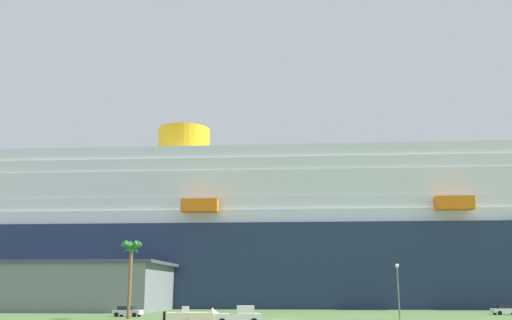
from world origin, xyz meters
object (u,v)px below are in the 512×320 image
(parked_car_silver_sedan, at_px, (128,311))
(palm_tree, at_px, (131,253))
(street_lamp, at_px, (398,283))
(small_boat_on_trailer, at_px, (196,317))
(pickup_truck, at_px, (239,316))
(cruise_ship, at_px, (330,242))
(parked_car_white_van, at_px, (506,310))

(parked_car_silver_sedan, bearing_deg, palm_tree, -72.55)
(street_lamp, bearing_deg, small_boat_on_trailer, -150.48)
(pickup_truck, distance_m, parked_car_silver_sedan, 27.26)
(cruise_ship, xyz_separation_m, pickup_truck, (-14.74, -73.18, -14.53))
(pickup_truck, height_order, parked_car_white_van, pickup_truck)
(pickup_truck, relative_size, small_boat_on_trailer, 0.75)
(small_boat_on_trailer, relative_size, street_lamp, 1.01)
(cruise_ship, xyz_separation_m, parked_car_silver_sedan, (-34.07, -53.96, -14.74))
(street_lamp, bearing_deg, palm_tree, -177.23)
(pickup_truck, xyz_separation_m, parked_car_silver_sedan, (-19.32, 19.23, -0.21))
(palm_tree, xyz_separation_m, parked_car_silver_sedan, (-2.22, 7.07, -8.39))
(cruise_ship, xyz_separation_m, street_lamp, (6.35, -59.17, -10.54))
(cruise_ship, xyz_separation_m, palm_tree, (-31.85, -61.02, -6.35))
(palm_tree, xyz_separation_m, street_lamp, (38.19, 1.85, -4.19))
(cruise_ship, height_order, parked_car_silver_sedan, cruise_ship)
(cruise_ship, distance_m, street_lamp, 60.44)
(street_lamp, relative_size, parked_car_white_van, 1.61)
(street_lamp, bearing_deg, parked_car_silver_sedan, 172.65)
(pickup_truck, relative_size, street_lamp, 0.76)
(pickup_truck, bearing_deg, parked_car_silver_sedan, 135.14)
(pickup_truck, height_order, palm_tree, palm_tree)
(small_boat_on_trailer, xyz_separation_m, parked_car_white_van, (46.17, 31.57, -0.13))
(pickup_truck, distance_m, palm_tree, 22.52)
(pickup_truck, distance_m, parked_car_white_van, 51.40)
(small_boat_on_trailer, distance_m, palm_tree, 19.53)
(pickup_truck, xyz_separation_m, small_boat_on_trailer, (-5.02, -0.78, -0.08))
(small_boat_on_trailer, height_order, parked_car_silver_sedan, small_boat_on_trailer)
(pickup_truck, bearing_deg, cruise_ship, 78.61)
(palm_tree, relative_size, parked_car_silver_sedan, 2.38)
(small_boat_on_trailer, bearing_deg, street_lamp, 29.52)
(small_boat_on_trailer, bearing_deg, parked_car_silver_sedan, 125.57)
(pickup_truck, relative_size, parked_car_white_van, 1.22)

